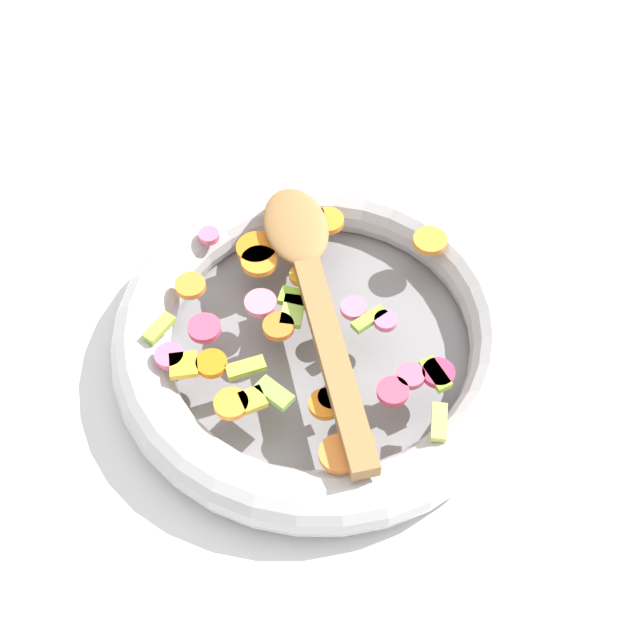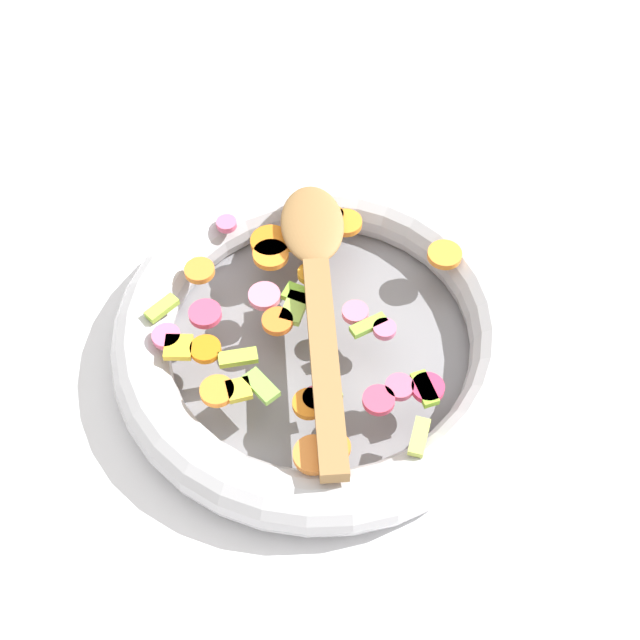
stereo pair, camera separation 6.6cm
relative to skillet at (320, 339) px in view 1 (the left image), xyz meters
name	(u,v)px [view 1 (the left image)]	position (x,y,z in m)	size (l,w,h in m)	color
ground_plane	(320,353)	(0.00, 0.00, -0.02)	(4.00, 4.00, 0.00)	silver
skillet	(320,339)	(0.00, 0.00, 0.00)	(0.36, 0.36, 0.05)	slate
chopped_vegetables	(300,321)	(-0.02, -0.01, 0.03)	(0.26, 0.26, 0.01)	orange
wooden_spoon	(313,285)	(-0.01, 0.02, 0.04)	(0.18, 0.27, 0.01)	olive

